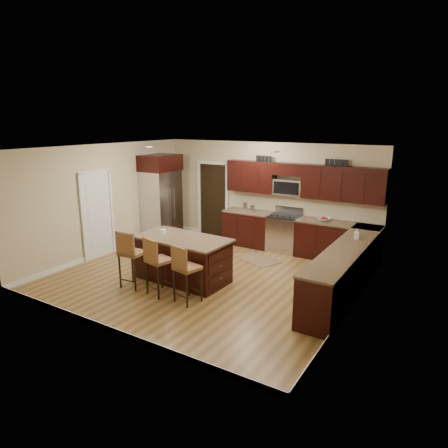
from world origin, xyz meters
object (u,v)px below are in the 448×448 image
Objects in this scene: stool_left at (130,253)px; stool_right at (185,268)px; range at (284,233)px; refrigerator at (161,197)px; stool_mid at (156,260)px; island at (183,260)px.

stool_right is at bearing -4.42° from stool_left.
stool_right is (-0.32, -3.72, 0.21)m from range.
stool_left is at bearing -168.03° from stool_right.
refrigerator is at bearing -165.96° from range.
stool_right is at bearing 12.95° from stool_mid.
stool_left is at bearing -166.90° from stool_mid.
stool_left is 0.67m from stool_mid.
island is 1.71× the size of stool_left.
stool_mid reaches higher than stool_right.
stool_mid is at bearing -104.74° from range.
range reaches higher than island.
stool_mid is 1.03× the size of stool_right.
stool_right is at bearing -94.97° from range.
range is 3.74m from stool_right.
stool_mid is at bearing -85.69° from island.
range is at bearing 96.76° from stool_right.
stool_mid is at bearing -168.10° from stool_right.
stool_left reaches higher than stool_mid.
range is 3.48m from refrigerator.
stool_left is (-1.65, -3.73, 0.25)m from range.
stool_right is at bearing -48.64° from island.
refrigerator is at bearing 114.98° from stool_left.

